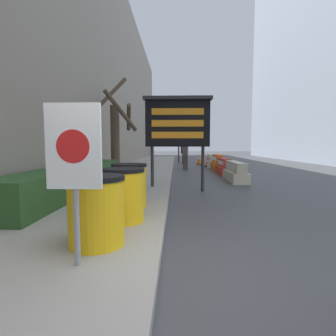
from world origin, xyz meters
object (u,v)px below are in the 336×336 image
Objects in this scene: jersey_barrier_red_striped at (224,167)px; traffic_cone_near at (213,162)px; jersey_barrier_orange_far at (217,163)px; barrel_drum_foreground at (96,210)px; message_board at (178,123)px; jersey_barrier_white at (212,161)px; pedestrian_passerby at (184,151)px; jersey_barrier_cream at (236,173)px; pedestrian_worker at (185,152)px; barrel_drum_back at (129,185)px; traffic_light_near_curb at (179,128)px; traffic_cone_mid at (208,161)px; traffic_cone_far at (199,159)px; warning_sign at (74,157)px; barrel_drum_middle at (123,195)px.

jersey_barrier_red_striped is 5.38m from traffic_cone_near.
barrel_drum_foreground is at bearing -106.05° from jersey_barrier_orange_far.
message_board is 9.83m from jersey_barrier_white.
barrel_drum_foreground is at bearing 61.17° from pedestrian_passerby.
jersey_barrier_cream reaches higher than traffic_cone_near.
traffic_cone_near is 0.34× the size of pedestrian_worker.
jersey_barrier_red_striped is (3.36, 7.55, -0.26)m from barrel_drum_back.
message_board is 0.74× the size of traffic_light_near_curb.
jersey_barrier_white is at bearing 74.48° from barrel_drum_back.
barrel_drum_foreground is 12.34m from jersey_barrier_orange_far.
barrel_drum_foreground reaches higher than traffic_cone_mid.
traffic_cone_mid is at bearing -79.72° from traffic_cone_far.
traffic_cone_mid is (3.11, 12.32, -0.23)m from barrel_drum_back.
jersey_barrier_orange_far reaches higher than jersey_barrier_white.
traffic_light_near_curb reaches higher than traffic_cone_far.
jersey_barrier_orange_far is at bearing 70.97° from barrel_drum_back.
warning_sign reaches higher than traffic_cone_mid.
jersey_barrier_cream is (2.34, 2.38, -1.77)m from message_board.
traffic_cone_near is at bearing 118.52° from pedestrian_passerby.
jersey_barrier_red_striped is at bearing -134.42° from pedestrian_worker.
traffic_cone_mid is (-0.25, 2.57, -0.03)m from jersey_barrier_orange_far.
barrel_drum_middle reaches higher than traffic_cone_mid.
jersey_barrier_red_striped is 4.77m from traffic_cone_mid.
traffic_cone_near is 2.62m from pedestrian_passerby.
jersey_barrier_white is (-0.00, 2.36, -0.03)m from jersey_barrier_orange_far.
traffic_cone_far is (1.71, 11.69, -1.74)m from message_board.
barrel_drum_back is 16.54m from traffic_light_near_curb.
traffic_cone_near is (0.21, 0.83, -0.08)m from jersey_barrier_white.
traffic_light_near_curb is (-2.15, 6.59, 2.46)m from jersey_barrier_orange_far.
warning_sign is 1.03× the size of pedestrian_passerby.
barrel_drum_middle is at bearing 83.05° from barrel_drum_foreground.
barrel_drum_foreground is 0.92m from warning_sign.
traffic_light_near_curb is at bearing 100.86° from jersey_barrier_cream.
message_board reaches higher than traffic_cone_near.
jersey_barrier_white is 3.04m from pedestrian_passerby.
traffic_light_near_curb is (1.21, 16.34, 2.25)m from barrel_drum_back.
message_board is 13.64m from traffic_light_near_curb.
traffic_cone_mid is at bearing 77.99° from warning_sign.
jersey_barrier_cream is at bearing -90.00° from jersey_barrier_white.
warning_sign is 2.28× the size of traffic_cone_mid.
jersey_barrier_orange_far is at bearing 71.56° from message_board.
barrel_drum_back reaches higher than traffic_cone_far.
message_board is 1.51× the size of jersey_barrier_white.
barrel_drum_back is 6.12m from jersey_barrier_cream.
pedestrian_passerby reaches higher than barrel_drum_back.
traffic_cone_near is (3.49, 13.99, -0.32)m from barrel_drum_middle.
pedestrian_passerby is at bearing 110.43° from jersey_barrier_orange_far.
warning_sign is 2.24× the size of traffic_cone_far.
jersey_barrier_red_striped is at bearing 69.13° from barrel_drum_middle.
jersey_barrier_cream is 9.32m from traffic_cone_far.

